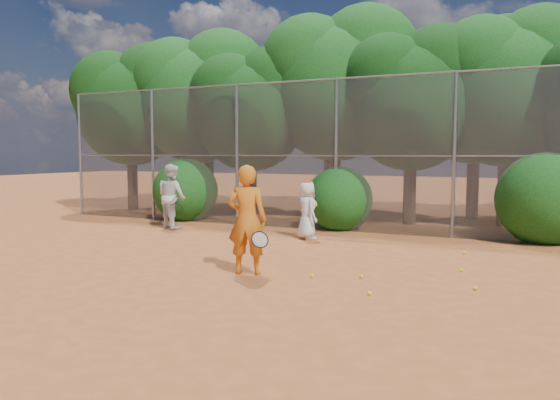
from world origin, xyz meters
The scene contains 23 objects.
ground centered at (0.00, 0.00, 0.00)m, with size 80.00×80.00×0.00m, color #AA5526.
fence_back centered at (-0.12, 6.00, 2.05)m, with size 20.05×0.09×4.03m.
tree_0 centered at (-9.44, 8.04, 3.93)m, with size 4.38×3.81×6.00m.
tree_1 centered at (-6.94, 8.54, 4.16)m, with size 4.64×4.03×6.35m.
tree_2 centered at (-4.45, 7.83, 3.58)m, with size 3.99×3.47×5.47m.
tree_3 centered at (-1.94, 8.84, 4.40)m, with size 4.89×4.26×6.70m.
tree_4 centered at (0.55, 8.24, 3.76)m, with size 4.19×3.64×5.73m.
tree_5 centered at (3.06, 9.04, 4.05)m, with size 4.51×3.92×6.17m.
tree_9 centered at (-7.94, 10.84, 4.34)m, with size 4.83×4.20×6.62m.
tree_10 centered at (-2.93, 11.05, 4.63)m, with size 5.15×4.48×7.06m.
tree_11 centered at (2.06, 10.64, 4.16)m, with size 4.64×4.03×6.35m.
bush_0 centered at (-6.00, 6.30, 1.00)m, with size 2.00×2.00×2.00m, color #114412.
bush_1 centered at (-1.00, 6.30, 0.90)m, with size 1.80×1.80×1.80m, color #114412.
bush_2 centered at (4.00, 6.30, 1.10)m, with size 2.20×2.20×2.20m, color #114412.
player_yellow centered at (-0.65, 0.42, 0.94)m, with size 0.90×0.67×1.88m.
player_teen centered at (-1.16, 4.39, 0.71)m, with size 0.80×0.79×1.42m.
player_white centered at (-5.23, 4.54, 0.89)m, with size 1.06×0.96×1.77m.
ball_0 centered at (1.23, 0.92, 0.03)m, with size 0.07×0.07×0.07m, color yellow.
ball_1 centered at (2.67, 2.15, 0.03)m, with size 0.07×0.07×0.07m, color yellow.
ball_2 centered at (1.65, -0.09, 0.03)m, with size 0.07×0.07×0.07m, color yellow.
ball_3 centered at (3.02, 0.90, 0.03)m, with size 0.07×0.07×0.07m, color yellow.
ball_4 centered at (0.47, 0.60, 0.03)m, with size 0.07×0.07×0.07m, color yellow.
ball_5 centered at (2.53, 3.89, 0.03)m, with size 0.07×0.07×0.07m, color yellow.
Camera 1 is at (3.77, -7.71, 2.09)m, focal length 35.00 mm.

